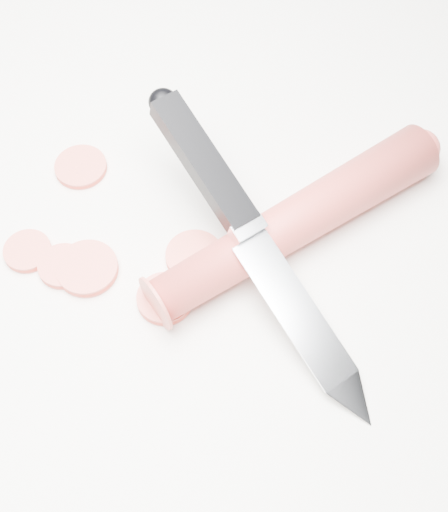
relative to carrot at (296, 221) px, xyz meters
The scene contains 9 objects.
ground 0.09m from the carrot, 157.33° to the right, with size 2.40×2.40×0.00m, color white.
carrot is the anchor object (origin of this frame).
carrot_slice_0 0.07m from the carrot, 125.74° to the right, with size 0.04×0.04×0.01m, color #D25142.
carrot_slice_1 0.18m from the carrot, 136.15° to the right, with size 0.03×0.03×0.01m, color #D25142.
carrot_slice_2 0.16m from the carrot, 161.14° to the right, with size 0.04×0.04×0.01m, color #D25142.
carrot_slice_3 0.16m from the carrot, 131.24° to the right, with size 0.03×0.03×0.01m, color #D25142.
carrot_slice_4 0.10m from the carrot, 110.56° to the right, with size 0.04×0.04×0.01m, color #D25142.
carrot_slice_5 0.14m from the carrot, 129.39° to the right, with size 0.04×0.04×0.01m, color #D25142.
kitchen_knife 0.04m from the carrot, 90.39° to the right, with size 0.24×0.09×0.08m, color silver, non-canonical shape.
Camera 1 is at (0.20, -0.19, 0.41)m, focal length 50.00 mm.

